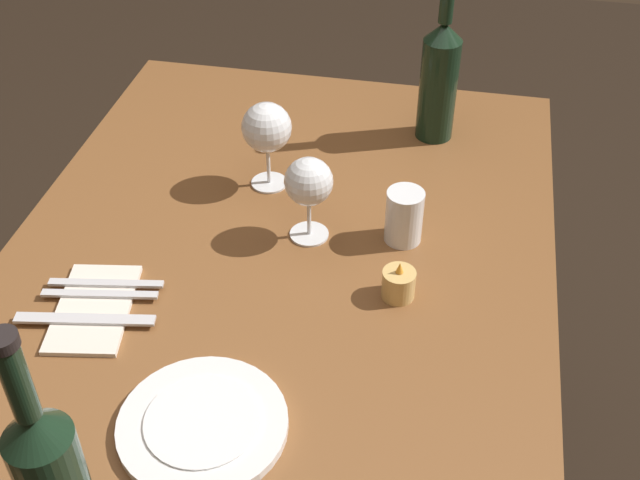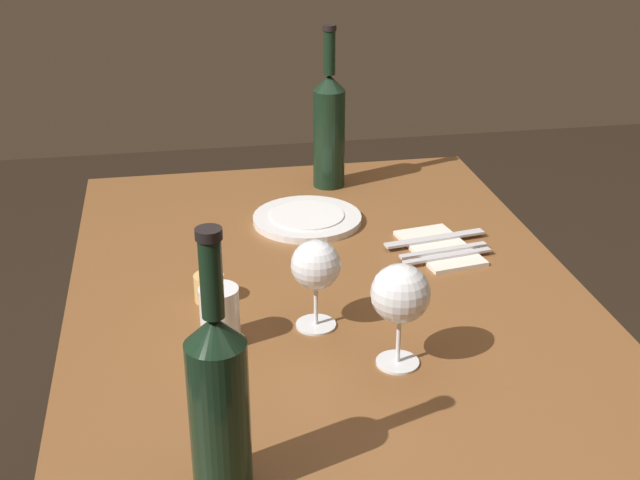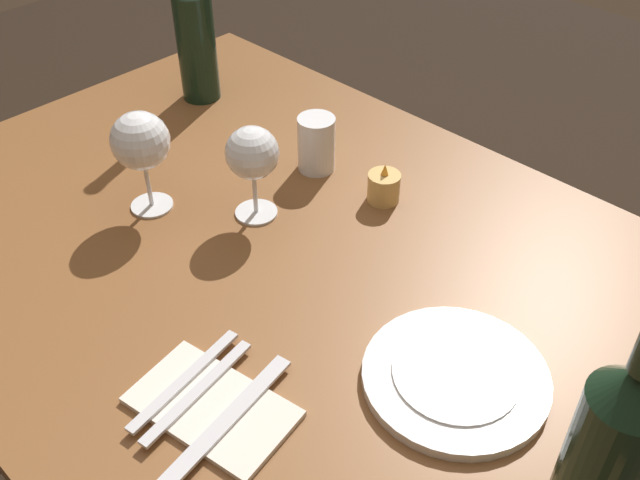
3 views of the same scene
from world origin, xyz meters
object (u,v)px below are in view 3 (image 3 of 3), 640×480
at_px(wine_bottle_second, 604,460).
at_px(votive_candle, 384,188).
at_px(table_knife, 228,418).
at_px(wine_glass_left, 140,143).
at_px(folded_napkin, 212,407).
at_px(fork_inner, 198,391).
at_px(fork_outer, 185,379).
at_px(water_tumbler, 316,146).
at_px(wine_bottle, 195,34).
at_px(wine_glass_right, 252,155).
at_px(dinner_plate, 455,377).

height_order(wine_bottle_second, votive_candle, wine_bottle_second).
relative_size(votive_candle, table_knife, 0.32).
bearing_deg(votive_candle, wine_glass_left, -133.00).
bearing_deg(folded_napkin, fork_inner, 180.00).
height_order(fork_inner, fork_outer, same).
xyz_separation_m(wine_bottle_second, water_tumbler, (-0.64, 0.29, -0.10)).
relative_size(wine_bottle_second, table_knife, 1.73).
bearing_deg(fork_outer, table_knife, 0.00).
xyz_separation_m(wine_bottle, votive_candle, (0.47, -0.01, -0.11)).
bearing_deg(wine_bottle_second, wine_glass_right, 167.40).
bearing_deg(folded_napkin, water_tumbler, 120.80).
relative_size(dinner_plate, folded_napkin, 1.09).
distance_m(wine_bottle_second, table_knife, 0.40).
bearing_deg(dinner_plate, fork_inner, -131.40).
bearing_deg(wine_bottle_second, folded_napkin, -158.76).
xyz_separation_m(wine_bottle, folded_napkin, (0.60, -0.46, -0.12)).
height_order(wine_glass_right, fork_inner, wine_glass_right).
distance_m(wine_glass_right, wine_bottle, 0.40).
bearing_deg(table_knife, fork_outer, 180.00).
height_order(wine_glass_left, dinner_plate, wine_glass_left).
xyz_separation_m(wine_glass_right, fork_outer, (0.19, -0.28, -0.10)).
bearing_deg(wine_bottle, fork_outer, -40.17).
bearing_deg(fork_outer, wine_bottle_second, 18.93).
bearing_deg(wine_bottle_second, table_knife, -157.11).
distance_m(fork_inner, fork_outer, 0.03).
bearing_deg(wine_glass_left, votive_candle, 47.00).
bearing_deg(folded_napkin, wine_glass_left, 153.95).
xyz_separation_m(votive_candle, folded_napkin, (0.12, -0.45, -0.02)).
distance_m(water_tumbler, table_knife, 0.53).
distance_m(water_tumbler, fork_outer, 0.49).
height_order(wine_glass_left, table_knife, wine_glass_left).
height_order(water_tumbler, folded_napkin, water_tumbler).
bearing_deg(fork_inner, votive_candle, 102.28).
bearing_deg(wine_glass_right, fork_outer, -56.15).
distance_m(wine_bottle_second, votive_candle, 0.59).
bearing_deg(water_tumbler, votive_candle, 3.78).
relative_size(folded_napkin, fork_inner, 1.14).
bearing_deg(dinner_plate, water_tumbler, 154.40).
bearing_deg(wine_glass_right, wine_glass_left, -142.07).
bearing_deg(wine_glass_left, table_knife, -24.34).
xyz_separation_m(wine_glass_left, dinner_plate, (0.55, 0.05, -0.11)).
xyz_separation_m(wine_glass_left, wine_bottle_second, (0.75, -0.04, 0.02)).
height_order(wine_bottle, votive_candle, wine_bottle).
distance_m(wine_glass_left, dinner_plate, 0.56).
xyz_separation_m(wine_glass_right, fork_inner, (0.22, -0.28, -0.10)).
xyz_separation_m(fork_inner, fork_outer, (-0.03, 0.00, 0.00)).
distance_m(wine_bottle, folded_napkin, 0.77).
xyz_separation_m(water_tumbler, dinner_plate, (0.44, -0.21, -0.04)).
bearing_deg(votive_candle, water_tumbler, -176.22).
xyz_separation_m(wine_bottle_second, table_knife, (-0.35, -0.15, -0.13)).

